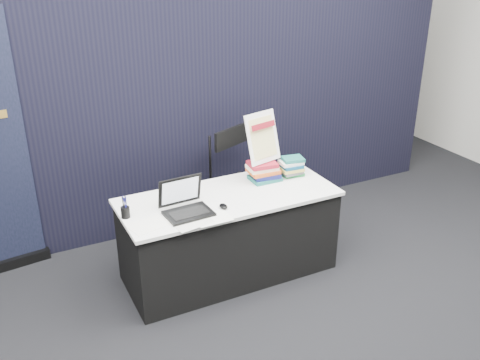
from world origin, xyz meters
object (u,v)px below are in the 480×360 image
at_px(info_sign, 263,138).
at_px(stacking_chair, 241,181).
at_px(display_table, 229,235).
at_px(laptop, 186,205).
at_px(book_stack_tall, 264,171).
at_px(book_stack_short, 292,167).

distance_m(info_sign, stacking_chair, 0.64).
relative_size(display_table, laptop, 4.93).
xyz_separation_m(info_sign, stacking_chair, (-0.03, 0.35, -0.54)).
bearing_deg(stacking_chair, book_stack_tall, -108.66).
bearing_deg(book_stack_short, stacking_chair, 126.92).
xyz_separation_m(laptop, info_sign, (0.83, 0.30, 0.32)).
height_order(laptop, book_stack_tall, laptop).
bearing_deg(info_sign, laptop, -174.42).
bearing_deg(book_stack_tall, display_table, -160.32).
bearing_deg(book_stack_tall, stacking_chair, 94.86).
relative_size(display_table, book_stack_short, 8.81).
bearing_deg(display_table, laptop, -164.13).
height_order(display_table, stacking_chair, stacking_chair).
bearing_deg(info_sign, stacking_chair, 81.19).
bearing_deg(display_table, book_stack_tall, 19.68).
bearing_deg(display_table, info_sign, 23.39).
height_order(laptop, stacking_chair, stacking_chair).
relative_size(display_table, book_stack_tall, 7.22).
distance_m(laptop, book_stack_tall, 0.87).
bearing_deg(info_sign, display_table, -170.71).
distance_m(display_table, laptop, 0.62).
height_order(book_stack_tall, stacking_chair, stacking_chair).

